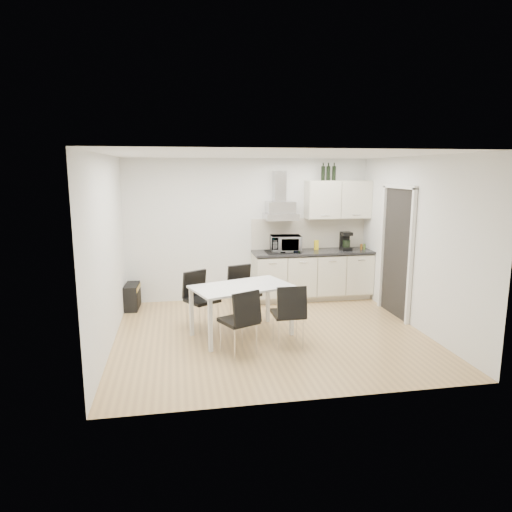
{
  "coord_description": "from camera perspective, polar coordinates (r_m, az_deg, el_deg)",
  "views": [
    {
      "loc": [
        -1.33,
        -6.29,
        2.4
      ],
      "look_at": [
        -0.14,
        0.44,
        1.1
      ],
      "focal_mm": 32.0,
      "sensor_mm": 36.0,
      "label": 1
    }
  ],
  "objects": [
    {
      "name": "dining_table",
      "position": [
        6.61,
        -1.81,
        -4.43
      ],
      "size": [
        1.57,
        1.2,
        0.75
      ],
      "rotation": [
        0.0,
        0.0,
        0.33
      ],
      "color": "white",
      "rests_on": "ground"
    },
    {
      "name": "wall_right",
      "position": [
        7.32,
        19.4,
        1.51
      ],
      "size": [
        0.1,
        4.0,
        2.6
      ],
      "primitive_type": "cube",
      "color": "silver",
      "rests_on": "ground"
    },
    {
      "name": "doorway",
      "position": [
        7.82,
        17.07,
        0.35
      ],
      "size": [
        0.08,
        1.04,
        2.1
      ],
      "primitive_type": "cube",
      "color": "white",
      "rests_on": "ground"
    },
    {
      "name": "chair_far_right",
      "position": [
        7.33,
        -1.44,
        -4.74
      ],
      "size": [
        0.58,
        0.61,
        0.88
      ],
      "primitive_type": null,
      "rotation": [
        0.0,
        0.0,
        3.47
      ],
      "color": "black",
      "rests_on": "ground"
    },
    {
      "name": "wall_back",
      "position": [
        8.46,
        -0.92,
        3.3
      ],
      "size": [
        4.5,
        0.1,
        2.6
      ],
      "primitive_type": "cube",
      "color": "silver",
      "rests_on": "ground"
    },
    {
      "name": "ground",
      "position": [
        6.86,
        1.81,
        -9.72
      ],
      "size": [
        4.5,
        4.5,
        0.0
      ],
      "primitive_type": "plane",
      "color": "tan",
      "rests_on": "ground"
    },
    {
      "name": "wall_front",
      "position": [
        4.62,
        7.01,
        -3.08
      ],
      "size": [
        4.5,
        0.1,
        2.6
      ],
      "primitive_type": "cube",
      "color": "silver",
      "rests_on": "ground"
    },
    {
      "name": "ceiling",
      "position": [
        6.43,
        1.95,
        12.55
      ],
      "size": [
        4.5,
        4.5,
        0.0
      ],
      "primitive_type": "plane",
      "color": "white",
      "rests_on": "wall_back"
    },
    {
      "name": "wall_left",
      "position": [
        6.45,
        -18.09,
        0.41
      ],
      "size": [
        0.1,
        4.0,
        2.6
      ],
      "primitive_type": "cube",
      "color": "silver",
      "rests_on": "ground"
    },
    {
      "name": "floor_speaker",
      "position": [
        8.56,
        -2.12,
        -4.44
      ],
      "size": [
        0.22,
        0.21,
        0.31
      ],
      "primitive_type": "cube",
      "rotation": [
        0.0,
        0.0,
        0.3
      ],
      "color": "black",
      "rests_on": "ground"
    },
    {
      "name": "kitchenette",
      "position": [
        8.55,
        7.25,
        0.11
      ],
      "size": [
        2.22,
        0.64,
        2.52
      ],
      "color": "beige",
      "rests_on": "ground"
    },
    {
      "name": "chair_near_left",
      "position": [
        6.04,
        -2.2,
        -8.17
      ],
      "size": [
        0.61,
        0.64,
        0.88
      ],
      "primitive_type": null,
      "rotation": [
        0.0,
        0.0,
        0.44
      ],
      "color": "black",
      "rests_on": "ground"
    },
    {
      "name": "chair_far_left",
      "position": [
        6.99,
        -6.75,
        -5.6
      ],
      "size": [
        0.64,
        0.66,
        0.88
      ],
      "primitive_type": null,
      "rotation": [
        0.0,
        0.0,
        3.7
      ],
      "color": "black",
      "rests_on": "ground"
    },
    {
      "name": "chair_near_right",
      "position": [
        6.33,
        4.03,
        -7.3
      ],
      "size": [
        0.44,
        0.5,
        0.88
      ],
      "primitive_type": null,
      "rotation": [
        0.0,
        0.0,
        0.01
      ],
      "color": "black",
      "rests_on": "ground"
    },
    {
      "name": "guitar_amp",
      "position": [
        8.27,
        -15.21,
        -4.9
      ],
      "size": [
        0.26,
        0.54,
        0.44
      ],
      "rotation": [
        0.0,
        0.0,
        -0.06
      ],
      "color": "black",
      "rests_on": "ground"
    }
  ]
}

